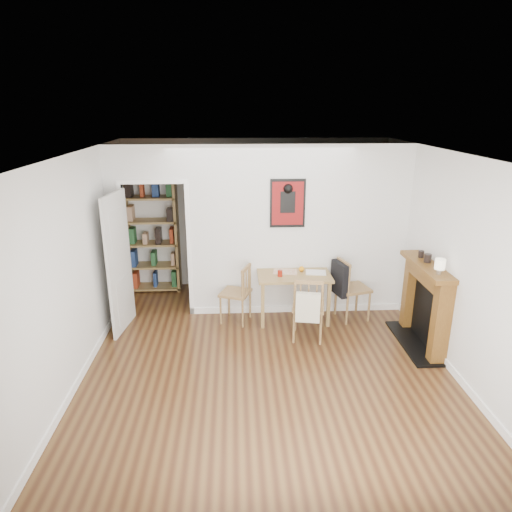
{
  "coord_description": "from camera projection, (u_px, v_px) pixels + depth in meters",
  "views": [
    {
      "loc": [
        -0.38,
        -5.22,
        3.12
      ],
      "look_at": [
        -0.1,
        0.6,
        1.19
      ],
      "focal_mm": 32.0,
      "sensor_mm": 36.0,
      "label": 1
    }
  ],
  "objects": [
    {
      "name": "chair_left",
      "position": [
        235.0,
        293.0,
        6.8
      ],
      "size": [
        0.58,
        0.58,
        0.9
      ],
      "color": "#A1834B",
      "rests_on": "ground"
    },
    {
      "name": "fireplace",
      "position": [
        426.0,
        302.0,
        6.09
      ],
      "size": [
        0.45,
        1.25,
        1.16
      ],
      "color": "brown",
      "rests_on": "ground"
    },
    {
      "name": "chair_front",
      "position": [
        308.0,
        307.0,
        6.28
      ],
      "size": [
        0.55,
        0.6,
        0.94
      ],
      "color": "#A1834B",
      "rests_on": "ground"
    },
    {
      "name": "notebook",
      "position": [
        316.0,
        272.0,
        6.8
      ],
      "size": [
        0.32,
        0.26,
        0.01
      ],
      "primitive_type": "cube",
      "rotation": [
        0.0,
        0.0,
        -0.15
      ],
      "color": "white",
      "rests_on": "dining_table"
    },
    {
      "name": "placemat",
      "position": [
        285.0,
        272.0,
        6.86
      ],
      "size": [
        0.39,
        0.32,
        0.0
      ],
      "primitive_type": "cube",
      "rotation": [
        0.0,
        0.0,
        -0.17
      ],
      "color": "beige",
      "rests_on": "dining_table"
    },
    {
      "name": "ceramic_jar_b",
      "position": [
        421.0,
        254.0,
        6.16
      ],
      "size": [
        0.08,
        0.08,
        0.09
      ],
      "primitive_type": "cylinder",
      "color": "black",
      "rests_on": "fireplace"
    },
    {
      "name": "ceramic_jar_a",
      "position": [
        428.0,
        258.0,
        5.96
      ],
      "size": [
        0.09,
        0.09,
        0.11
      ],
      "primitive_type": "cylinder",
      "color": "black",
      "rests_on": "fireplace"
    },
    {
      "name": "mantel_lamp",
      "position": [
        440.0,
        265.0,
        5.51
      ],
      "size": [
        0.13,
        0.13,
        0.2
      ],
      "color": "silver",
      "rests_on": "fireplace"
    },
    {
      "name": "bookshelf",
      "position": [
        152.0,
        232.0,
        7.81
      ],
      "size": [
        0.89,
        0.36,
        2.12
      ],
      "color": "olive",
      "rests_on": "ground"
    },
    {
      "name": "orange_fruit",
      "position": [
        302.0,
        269.0,
        6.86
      ],
      "size": [
        0.08,
        0.08,
        0.08
      ],
      "primitive_type": "sphere",
      "color": "#FC9B0D",
      "rests_on": "dining_table"
    },
    {
      "name": "ground",
      "position": [
        266.0,
        357.0,
        5.95
      ],
      "size": [
        5.2,
        5.2,
        0.0
      ],
      "primitive_type": "plane",
      "color": "brown",
      "rests_on": "ground"
    },
    {
      "name": "room_shell",
      "position": [
        267.0,
        233.0,
        6.82
      ],
      "size": [
        5.2,
        5.2,
        5.2
      ],
      "color": "silver",
      "rests_on": "ground"
    },
    {
      "name": "dining_table",
      "position": [
        294.0,
        279.0,
        6.81
      ],
      "size": [
        1.08,
        0.69,
        0.74
      ],
      "color": "olive",
      "rests_on": "ground"
    },
    {
      "name": "chair_right",
      "position": [
        352.0,
        288.0,
        6.88
      ],
      "size": [
        0.63,
        0.58,
        0.95
      ],
      "color": "#A1834B",
      "rests_on": "ground"
    },
    {
      "name": "red_glass",
      "position": [
        280.0,
        273.0,
        6.66
      ],
      "size": [
        0.07,
        0.07,
        0.09
      ],
      "primitive_type": "cylinder",
      "color": "maroon",
      "rests_on": "dining_table"
    }
  ]
}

